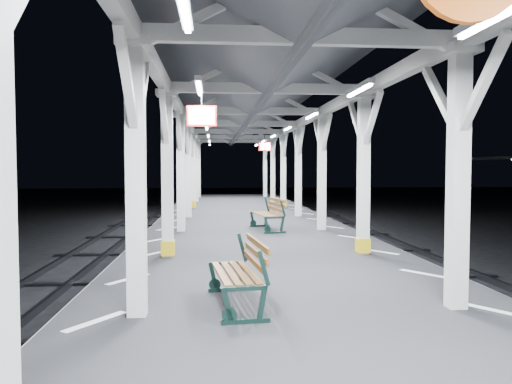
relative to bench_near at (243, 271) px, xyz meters
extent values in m
plane|color=black|center=(0.71, 1.66, -1.46)|extent=(120.00, 120.00, 0.00)
cube|color=black|center=(0.71, 1.66, -0.96)|extent=(6.00, 50.00, 1.00)
cube|color=silver|center=(-1.74, 1.66, -0.45)|extent=(1.00, 48.00, 0.01)
cube|color=silver|center=(3.16, 1.66, -0.45)|extent=(1.00, 48.00, 0.01)
cube|color=#2D2D33|center=(-3.74, 1.66, -1.38)|extent=(0.08, 60.00, 0.16)
cube|color=silver|center=(-1.29, -0.34, 1.14)|extent=(0.22, 0.22, 3.20)
cube|color=silver|center=(-1.29, -0.34, 2.80)|extent=(0.40, 0.40, 0.12)
cube|color=silver|center=(-1.29, 0.21, 2.29)|extent=(0.10, 0.99, 0.99)
cube|color=silver|center=(-1.29, -0.89, 2.29)|extent=(0.10, 0.99, 0.99)
cube|color=silver|center=(-1.29, 3.66, 1.14)|extent=(0.22, 0.22, 3.20)
cube|color=silver|center=(-1.29, 3.66, 2.80)|extent=(0.40, 0.40, 0.12)
cube|color=gold|center=(-1.29, 3.66, -0.28)|extent=(0.26, 0.26, 0.30)
cube|color=silver|center=(-1.29, 4.21, 2.29)|extent=(0.10, 0.99, 0.99)
cube|color=silver|center=(-1.29, 3.11, 2.29)|extent=(0.10, 0.99, 0.99)
cube|color=silver|center=(-1.29, 7.66, 1.14)|extent=(0.22, 0.22, 3.20)
cube|color=silver|center=(-1.29, 7.66, 2.80)|extent=(0.40, 0.40, 0.12)
cube|color=silver|center=(-1.29, 8.21, 2.29)|extent=(0.10, 0.99, 0.99)
cube|color=silver|center=(-1.29, 7.11, 2.29)|extent=(0.10, 0.99, 0.99)
cube|color=silver|center=(-1.29, 11.66, 1.14)|extent=(0.22, 0.22, 3.20)
cube|color=silver|center=(-1.29, 11.66, 2.80)|extent=(0.40, 0.40, 0.12)
cube|color=silver|center=(-1.29, 12.21, 2.29)|extent=(0.10, 0.99, 0.99)
cube|color=silver|center=(-1.29, 11.11, 2.29)|extent=(0.10, 0.99, 0.99)
cube|color=silver|center=(-1.29, 15.66, 1.14)|extent=(0.22, 0.22, 3.20)
cube|color=silver|center=(-1.29, 15.66, 2.80)|extent=(0.40, 0.40, 0.12)
cube|color=gold|center=(-1.29, 15.66, -0.28)|extent=(0.26, 0.26, 0.30)
cube|color=silver|center=(-1.29, 16.21, 2.29)|extent=(0.10, 0.99, 0.99)
cube|color=silver|center=(-1.29, 15.11, 2.29)|extent=(0.10, 0.99, 0.99)
cube|color=silver|center=(-1.29, 19.66, 1.14)|extent=(0.22, 0.22, 3.20)
cube|color=silver|center=(-1.29, 19.66, 2.80)|extent=(0.40, 0.40, 0.12)
cube|color=silver|center=(-1.29, 20.21, 2.29)|extent=(0.10, 0.99, 0.99)
cube|color=silver|center=(-1.29, 19.11, 2.29)|extent=(0.10, 0.99, 0.99)
cube|color=silver|center=(-1.29, 23.66, 1.14)|extent=(0.22, 0.22, 3.20)
cube|color=silver|center=(-1.29, 23.66, 2.80)|extent=(0.40, 0.40, 0.12)
cube|color=silver|center=(-1.29, 24.21, 2.29)|extent=(0.10, 0.99, 0.99)
cube|color=silver|center=(-1.29, 23.11, 2.29)|extent=(0.10, 0.99, 0.99)
cube|color=silver|center=(2.71, -0.34, 1.14)|extent=(0.22, 0.22, 3.20)
cube|color=silver|center=(2.71, -0.34, 2.80)|extent=(0.40, 0.40, 0.12)
cube|color=silver|center=(2.71, 0.21, 2.29)|extent=(0.10, 0.99, 0.99)
cube|color=silver|center=(2.71, -0.89, 2.29)|extent=(0.10, 0.99, 0.99)
cube|color=silver|center=(2.71, 3.66, 1.14)|extent=(0.22, 0.22, 3.20)
cube|color=silver|center=(2.71, 3.66, 2.80)|extent=(0.40, 0.40, 0.12)
cube|color=gold|center=(2.71, 3.66, -0.28)|extent=(0.26, 0.26, 0.30)
cube|color=silver|center=(2.71, 4.21, 2.29)|extent=(0.10, 0.99, 0.99)
cube|color=silver|center=(2.71, 3.11, 2.29)|extent=(0.10, 0.99, 0.99)
cube|color=silver|center=(2.71, 7.66, 1.14)|extent=(0.22, 0.22, 3.20)
cube|color=silver|center=(2.71, 7.66, 2.80)|extent=(0.40, 0.40, 0.12)
cube|color=silver|center=(2.71, 8.21, 2.29)|extent=(0.10, 0.99, 0.99)
cube|color=silver|center=(2.71, 7.11, 2.29)|extent=(0.10, 0.99, 0.99)
cube|color=silver|center=(2.71, 11.66, 1.14)|extent=(0.22, 0.22, 3.20)
cube|color=silver|center=(2.71, 11.66, 2.80)|extent=(0.40, 0.40, 0.12)
cube|color=silver|center=(2.71, 12.21, 2.29)|extent=(0.10, 0.99, 0.99)
cube|color=silver|center=(2.71, 11.11, 2.29)|extent=(0.10, 0.99, 0.99)
cube|color=silver|center=(2.71, 15.66, 1.14)|extent=(0.22, 0.22, 3.20)
cube|color=silver|center=(2.71, 15.66, 2.80)|extent=(0.40, 0.40, 0.12)
cube|color=gold|center=(2.71, 15.66, -0.28)|extent=(0.26, 0.26, 0.30)
cube|color=silver|center=(2.71, 16.21, 2.29)|extent=(0.10, 0.99, 0.99)
cube|color=silver|center=(2.71, 15.11, 2.29)|extent=(0.10, 0.99, 0.99)
cube|color=silver|center=(2.71, 19.66, 1.14)|extent=(0.22, 0.22, 3.20)
cube|color=silver|center=(2.71, 19.66, 2.80)|extent=(0.40, 0.40, 0.12)
cube|color=silver|center=(2.71, 20.21, 2.29)|extent=(0.10, 0.99, 0.99)
cube|color=silver|center=(2.71, 19.11, 2.29)|extent=(0.10, 0.99, 0.99)
cube|color=silver|center=(2.71, 23.66, 1.14)|extent=(0.22, 0.22, 3.20)
cube|color=silver|center=(2.71, 23.66, 2.80)|extent=(0.40, 0.40, 0.12)
cube|color=silver|center=(2.71, 24.21, 2.29)|extent=(0.10, 0.99, 0.99)
cube|color=silver|center=(2.71, 23.11, 2.29)|extent=(0.10, 0.99, 0.99)
cube|color=silver|center=(-1.29, 1.66, 2.92)|extent=(0.18, 48.00, 0.24)
cube|color=silver|center=(2.71, 1.66, 2.92)|extent=(0.18, 48.00, 0.24)
cube|color=silver|center=(0.71, -0.34, 2.92)|extent=(4.20, 0.14, 0.20)
cube|color=silver|center=(0.71, 3.66, 2.92)|extent=(4.20, 0.14, 0.20)
cube|color=silver|center=(0.71, 7.66, 2.92)|extent=(4.20, 0.14, 0.20)
cube|color=silver|center=(0.71, 11.66, 2.92)|extent=(4.20, 0.14, 0.20)
cube|color=silver|center=(0.71, 15.66, 2.92)|extent=(4.20, 0.14, 0.20)
cube|color=silver|center=(0.71, 19.66, 2.92)|extent=(4.20, 0.14, 0.20)
cube|color=silver|center=(0.71, 23.66, 2.92)|extent=(4.20, 0.14, 0.20)
cube|color=silver|center=(0.71, 1.66, 3.84)|extent=(0.16, 48.00, 0.20)
cube|color=#52555A|center=(-0.59, 1.66, 3.46)|extent=(2.80, 49.00, 1.45)
cube|color=#52555A|center=(2.01, 1.66, 3.46)|extent=(2.80, 49.00, 1.45)
cube|color=silver|center=(-0.59, -2.34, 2.64)|extent=(0.10, 1.35, 0.08)
cube|color=white|center=(-0.59, -2.34, 2.59)|extent=(0.05, 1.25, 0.05)
cube|color=silver|center=(-0.59, 1.66, 2.64)|extent=(0.10, 1.35, 0.08)
cube|color=white|center=(-0.59, 1.66, 2.59)|extent=(0.05, 1.25, 0.05)
cube|color=silver|center=(-0.59, 5.66, 2.64)|extent=(0.10, 1.35, 0.08)
cube|color=white|center=(-0.59, 5.66, 2.59)|extent=(0.05, 1.25, 0.05)
cube|color=silver|center=(-0.59, 9.66, 2.64)|extent=(0.10, 1.35, 0.08)
cube|color=white|center=(-0.59, 9.66, 2.59)|extent=(0.05, 1.25, 0.05)
cube|color=silver|center=(-0.59, 13.66, 2.64)|extent=(0.10, 1.35, 0.08)
cube|color=white|center=(-0.59, 13.66, 2.59)|extent=(0.05, 1.25, 0.05)
cube|color=silver|center=(-0.59, 17.66, 2.64)|extent=(0.10, 1.35, 0.08)
cube|color=white|center=(-0.59, 17.66, 2.59)|extent=(0.05, 1.25, 0.05)
cube|color=silver|center=(-0.59, 21.66, 2.64)|extent=(0.10, 1.35, 0.08)
cube|color=white|center=(-0.59, 21.66, 2.59)|extent=(0.05, 1.25, 0.05)
cube|color=silver|center=(2.01, -2.34, 2.64)|extent=(0.10, 1.35, 0.08)
cube|color=white|center=(2.01, -2.34, 2.59)|extent=(0.05, 1.25, 0.05)
cube|color=silver|center=(2.01, 1.66, 2.64)|extent=(0.10, 1.35, 0.08)
cube|color=white|center=(2.01, 1.66, 2.59)|extent=(0.05, 1.25, 0.05)
cube|color=silver|center=(2.01, 5.66, 2.64)|extent=(0.10, 1.35, 0.08)
cube|color=white|center=(2.01, 5.66, 2.59)|extent=(0.05, 1.25, 0.05)
cube|color=silver|center=(2.01, 9.66, 2.64)|extent=(0.10, 1.35, 0.08)
cube|color=white|center=(2.01, 9.66, 2.59)|extent=(0.05, 1.25, 0.05)
cube|color=silver|center=(2.01, 13.66, 2.64)|extent=(0.10, 1.35, 0.08)
cube|color=white|center=(2.01, 13.66, 2.59)|extent=(0.05, 1.25, 0.05)
cube|color=silver|center=(2.01, 17.66, 2.64)|extent=(0.10, 1.35, 0.08)
cube|color=white|center=(2.01, 17.66, 2.59)|extent=(0.05, 1.25, 0.05)
cube|color=silver|center=(2.01, 21.66, 2.64)|extent=(0.10, 1.35, 0.08)
cube|color=white|center=(2.01, 21.66, 2.59)|extent=(0.05, 1.25, 0.05)
cylinder|color=black|center=(-0.57, 2.16, 2.56)|extent=(0.02, 0.02, 0.36)
cube|color=red|center=(-0.57, 2.16, 2.21)|extent=(0.50, 0.03, 0.35)
cube|color=white|center=(-0.57, 2.16, 2.21)|extent=(0.44, 0.04, 0.29)
cylinder|color=black|center=(1.75, 14.51, 2.56)|extent=(0.02, 0.02, 0.36)
cube|color=red|center=(1.75, 14.51, 2.21)|extent=(0.50, 0.03, 0.35)
cube|color=white|center=(1.75, 14.51, 2.21)|extent=(0.44, 0.05, 0.29)
cube|color=black|center=(14.71, 23.66, 0.19)|extent=(0.20, 0.20, 3.30)
sphere|color=silver|center=(14.71, 23.66, 1.76)|extent=(0.20, 0.20, 0.20)
cube|color=black|center=(-0.01, -0.77, -0.43)|extent=(0.57, 0.12, 0.06)
cube|color=black|center=(-0.22, -0.79, -0.24)|extent=(0.15, 0.06, 0.44)
cube|color=black|center=(0.18, -0.75, -0.24)|extent=(0.14, 0.06, 0.44)
cube|color=black|center=(0.20, -0.74, 0.18)|extent=(0.16, 0.06, 0.42)
cube|color=black|center=(-0.17, 0.75, -0.43)|extent=(0.57, 0.12, 0.06)
cube|color=black|center=(-0.38, 0.73, -0.24)|extent=(0.15, 0.06, 0.44)
cube|color=black|center=(0.02, 0.77, -0.24)|extent=(0.14, 0.06, 0.44)
cube|color=black|center=(0.04, 0.77, 0.18)|extent=(0.16, 0.06, 0.42)
cube|color=brown|center=(-0.28, -0.03, -0.03)|extent=(0.24, 1.45, 0.03)
cube|color=brown|center=(-0.16, -0.02, -0.03)|extent=(0.24, 1.45, 0.03)
cube|color=brown|center=(-0.03, 0.00, -0.03)|extent=(0.24, 1.45, 0.03)
cube|color=brown|center=(0.09, 0.01, -0.03)|extent=(0.24, 1.45, 0.03)
cube|color=brown|center=(0.16, 0.02, 0.11)|extent=(0.20, 1.44, 0.09)
cube|color=brown|center=(0.17, 0.02, 0.23)|extent=(0.20, 1.44, 0.09)
cube|color=brown|center=(0.19, 0.02, 0.35)|extent=(0.20, 1.44, 0.09)
cube|color=black|center=(1.27, 6.94, -0.43)|extent=(0.61, 0.16, 0.06)
cube|color=black|center=(1.05, 6.90, -0.22)|extent=(0.16, 0.08, 0.47)
cube|color=black|center=(1.47, 6.97, -0.22)|extent=(0.15, 0.07, 0.47)
cube|color=black|center=(1.49, 6.98, 0.22)|extent=(0.17, 0.08, 0.44)
cube|color=black|center=(1.00, 8.54, -0.43)|extent=(0.61, 0.16, 0.06)
cube|color=black|center=(0.78, 8.50, -0.22)|extent=(0.16, 0.08, 0.47)
cube|color=black|center=(1.20, 8.57, -0.22)|extent=(0.15, 0.07, 0.47)
cube|color=black|center=(1.22, 8.57, 0.22)|extent=(0.17, 0.08, 0.44)
cube|color=brown|center=(0.93, 7.71, 0.00)|extent=(0.34, 1.53, 0.04)
cube|color=brown|center=(1.06, 7.73, 0.00)|extent=(0.34, 1.53, 0.04)
cube|color=brown|center=(1.19, 7.75, 0.00)|extent=(0.34, 1.53, 0.04)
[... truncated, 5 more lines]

